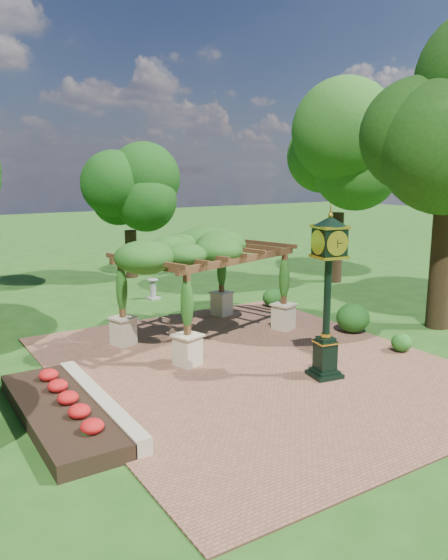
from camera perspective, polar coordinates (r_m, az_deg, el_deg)
ground at (r=14.67m, az=5.29°, el=-10.11°), size 120.00×120.00×0.00m
brick_plaza at (r=15.41m, az=3.01°, el=-8.92°), size 10.00×12.00×0.04m
border_wall at (r=12.97m, az=-12.89°, el=-12.38°), size 0.35×5.00×0.40m
flower_bed at (r=12.75m, az=-16.80°, el=-13.13°), size 1.50×5.00×0.36m
pedestal_clock at (r=14.12m, az=10.82°, el=-0.23°), size 0.97×0.97×4.29m
pergola at (r=17.30m, az=-1.82°, el=2.84°), size 6.14×4.79×3.40m
sundial at (r=23.26m, az=-7.42°, el=-1.08°), size 0.57×0.57×0.85m
shrub_front at (r=17.24m, az=18.05°, el=-6.22°), size 0.77×0.77×0.55m
shrub_mid at (r=18.74m, az=13.32°, el=-3.85°), size 1.40×1.40×0.99m
shrub_back at (r=21.72m, az=5.11°, el=-1.84°), size 0.95×0.95×0.73m
tree_north at (r=27.70m, az=-9.89°, el=8.89°), size 3.23×3.23×6.18m
tree_east_far at (r=26.77m, az=11.98°, el=12.48°), size 4.51×4.51×8.70m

